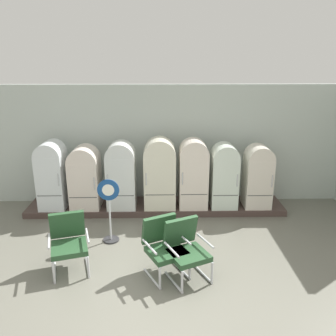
% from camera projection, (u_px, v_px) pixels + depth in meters
% --- Properties ---
extents(ground, '(12.00, 10.00, 0.05)m').
position_uv_depth(ground, '(154.00, 290.00, 5.55)').
color(ground, '#69685C').
extents(back_wall, '(11.76, 0.12, 2.90)m').
position_uv_depth(back_wall, '(156.00, 144.00, 8.58)').
color(back_wall, silver).
rests_on(back_wall, ground).
extents(display_plinth, '(6.04, 0.95, 0.14)m').
position_uv_depth(display_plinth, '(156.00, 207.00, 8.40)').
color(display_plinth, '#473732').
rests_on(display_plinth, ground).
extents(refrigerator_0, '(0.59, 0.73, 1.56)m').
position_uv_depth(refrigerator_0, '(52.00, 173.00, 8.00)').
color(refrigerator_0, white).
rests_on(refrigerator_0, display_plinth).
extents(refrigerator_1, '(0.67, 0.70, 1.45)m').
position_uv_depth(refrigerator_1, '(85.00, 176.00, 8.02)').
color(refrigerator_1, silver).
rests_on(refrigerator_1, display_plinth).
extents(refrigerator_2, '(0.65, 0.62, 1.56)m').
position_uv_depth(refrigerator_2, '(121.00, 173.00, 7.98)').
color(refrigerator_2, silver).
rests_on(refrigerator_2, display_plinth).
extents(refrigerator_3, '(0.72, 0.65, 1.63)m').
position_uv_depth(refrigerator_3, '(160.00, 171.00, 8.00)').
color(refrigerator_3, silver).
rests_on(refrigerator_3, display_plinth).
extents(refrigerator_4, '(0.65, 0.64, 1.61)m').
position_uv_depth(refrigerator_4, '(193.00, 172.00, 8.01)').
color(refrigerator_4, silver).
rests_on(refrigerator_4, display_plinth).
extents(refrigerator_5, '(0.60, 0.64, 1.50)m').
position_uv_depth(refrigerator_5, '(224.00, 174.00, 8.04)').
color(refrigerator_5, silver).
rests_on(refrigerator_5, display_plinth).
extents(refrigerator_6, '(0.61, 0.61, 1.46)m').
position_uv_depth(refrigerator_6, '(258.00, 174.00, 8.05)').
color(refrigerator_6, silver).
rests_on(refrigerator_6, display_plinth).
extents(armchair_left, '(0.77, 0.82, 0.99)m').
position_uv_depth(armchair_left, '(69.00, 240.00, 5.93)').
color(armchair_left, silver).
rests_on(armchair_left, ground).
extents(armchair_right, '(0.83, 0.87, 0.99)m').
position_uv_depth(armchair_right, '(186.00, 247.00, 5.71)').
color(armchair_right, silver).
rests_on(armchair_right, ground).
extents(armchair_center, '(0.84, 0.88, 0.99)m').
position_uv_depth(armchair_center, '(164.00, 244.00, 5.80)').
color(armchair_center, silver).
rests_on(armchair_center, ground).
extents(sign_stand, '(0.42, 0.32, 1.30)m').
position_uv_depth(sign_stand, '(110.00, 213.00, 6.80)').
color(sign_stand, '#2D2D30').
rests_on(sign_stand, ground).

